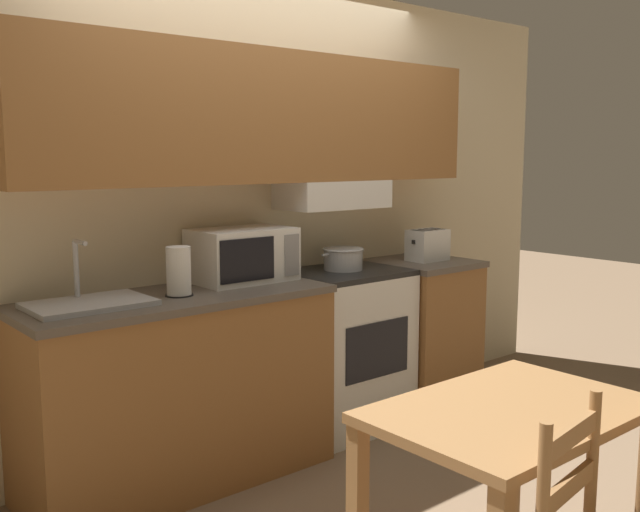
{
  "coord_description": "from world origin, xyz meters",
  "views": [
    {
      "loc": [
        -2.24,
        -3.28,
        1.59
      ],
      "look_at": [
        0.05,
        -0.54,
        1.08
      ],
      "focal_mm": 40.0,
      "sensor_mm": 36.0,
      "label": 1
    }
  ],
  "objects": [
    {
      "name": "paper_towel_roll",
      "position": [
        -0.63,
        -0.33,
        1.05
      ],
      "size": [
        0.13,
        0.13,
        0.23
      ],
      "color": "black",
      "rests_on": "lower_counter_main"
    },
    {
      "name": "wall_back",
      "position": [
        0.01,
        -0.07,
        1.51
      ],
      "size": [
        5.15,
        0.38,
        2.55
      ],
      "color": "beige",
      "rests_on": "ground_plane"
    },
    {
      "name": "cooking_pot",
      "position": [
        0.47,
        -0.25,
        1.0
      ],
      "size": [
        0.31,
        0.24,
        0.13
      ],
      "color": "#B7BABF",
      "rests_on": "stove_range"
    },
    {
      "name": "ground_plane",
      "position": [
        0.0,
        0.0,
        0.0
      ],
      "size": [
        16.0,
        16.0,
        0.0
      ],
      "primitive_type": "plane",
      "color": "#7F664C"
    },
    {
      "name": "stove_range",
      "position": [
        0.46,
        -0.27,
        0.47
      ],
      "size": [
        0.68,
        0.55,
        0.93
      ],
      "color": "white",
      "rests_on": "ground_plane"
    },
    {
      "name": "lower_counter_right_stub",
      "position": [
        1.1,
        -0.29,
        0.47
      ],
      "size": [
        0.58,
        0.6,
        0.93
      ],
      "color": "#936033",
      "rests_on": "ground_plane"
    },
    {
      "name": "lower_counter_main",
      "position": [
        -0.63,
        -0.29,
        0.47
      ],
      "size": [
        1.51,
        0.6,
        0.93
      ],
      "color": "#936033",
      "rests_on": "ground_plane"
    },
    {
      "name": "toaster",
      "position": [
        1.12,
        -0.32,
        1.03
      ],
      "size": [
        0.26,
        0.16,
        0.2
      ],
      "color": "white",
      "rests_on": "lower_counter_right_stub"
    },
    {
      "name": "dining_table",
      "position": [
        -0.26,
        -1.92,
        0.62
      ],
      "size": [
        0.96,
        0.65,
        0.74
      ],
      "color": "#9E7042",
      "rests_on": "ground_plane"
    },
    {
      "name": "sink_basin",
      "position": [
        -1.06,
        -0.29,
        0.95
      ],
      "size": [
        0.52,
        0.35,
        0.29
      ],
      "color": "#B7BABF",
      "rests_on": "lower_counter_main"
    },
    {
      "name": "microwave",
      "position": [
        -0.18,
        -0.19,
        1.07
      ],
      "size": [
        0.52,
        0.34,
        0.28
      ],
      "color": "white",
      "rests_on": "lower_counter_main"
    }
  ]
}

